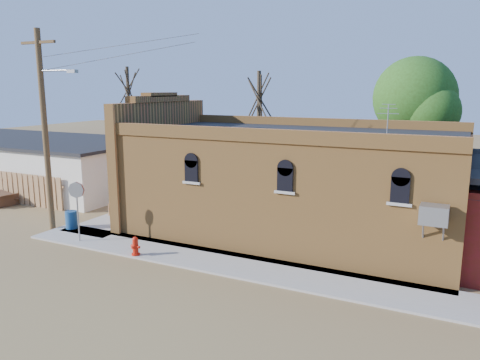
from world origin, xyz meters
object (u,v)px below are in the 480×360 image
at_px(fire_hydrant, 135,246).
at_px(utility_pole, 46,127).
at_px(stop_sign, 77,196).
at_px(picnic_table, 1,197).
at_px(trash_barrel, 71,220).
at_px(brick_bar, 285,182).

bearing_deg(fire_hydrant, utility_pole, -178.73).
relative_size(stop_sign, picnic_table, 1.30).
bearing_deg(trash_barrel, stop_sign, -35.29).
bearing_deg(stop_sign, fire_hydrant, -1.12).
xyz_separation_m(stop_sign, trash_barrel, (-1.66, 1.17, -1.56)).
bearing_deg(picnic_table, brick_bar, 21.39).
distance_m(utility_pole, picnic_table, 7.83).
bearing_deg(brick_bar, picnic_table, -171.85).
bearing_deg(trash_barrel, fire_hydrant, -17.02).
height_order(brick_bar, utility_pole, utility_pole).
distance_m(utility_pole, stop_sign, 3.80).
relative_size(utility_pole, stop_sign, 3.52).
bearing_deg(stop_sign, brick_bar, 40.03).
distance_m(trash_barrel, picnic_table, 7.27).
relative_size(utility_pole, picnic_table, 4.57).
distance_m(brick_bar, utility_pole, 10.96).
distance_m(utility_pole, trash_barrel, 4.38).
relative_size(brick_bar, picnic_table, 8.33).
bearing_deg(fire_hydrant, trash_barrel, 176.05).
xyz_separation_m(utility_pole, fire_hydrant, (5.76, -1.20, -4.33)).
height_order(stop_sign, picnic_table, stop_sign).
relative_size(stop_sign, trash_barrel, 3.13).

